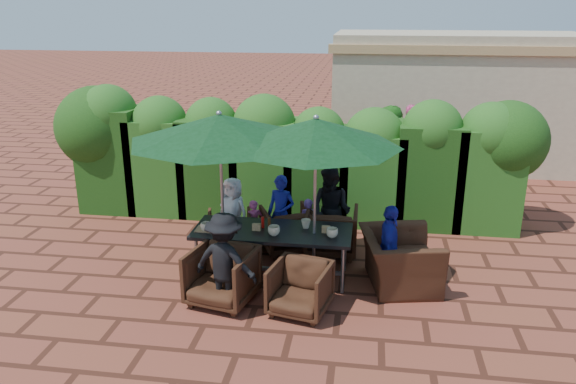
# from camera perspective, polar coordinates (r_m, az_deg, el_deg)

# --- Properties ---
(ground) EXTENTS (80.00, 80.00, 0.00)m
(ground) POSITION_cam_1_polar(r_m,az_deg,el_deg) (8.66, -1.84, -7.92)
(ground) COLOR brown
(ground) RESTS_ON ground
(dining_table) EXTENTS (2.30, 0.90, 0.75)m
(dining_table) POSITION_cam_1_polar(r_m,az_deg,el_deg) (8.19, -1.59, -4.34)
(dining_table) COLOR black
(dining_table) RESTS_ON ground
(umbrella_left) EXTENTS (2.61, 2.61, 2.46)m
(umbrella_left) POSITION_cam_1_polar(r_m,az_deg,el_deg) (7.96, -6.98, 6.47)
(umbrella_left) COLOR gray
(umbrella_left) RESTS_ON ground
(umbrella_right) EXTENTS (2.38, 2.38, 2.46)m
(umbrella_right) POSITION_cam_1_polar(r_m,az_deg,el_deg) (7.61, 2.84, 6.02)
(umbrella_right) COLOR gray
(umbrella_right) RESTS_ON ground
(chair_far_left) EXTENTS (0.83, 0.80, 0.72)m
(chair_far_left) POSITION_cam_1_polar(r_m,az_deg,el_deg) (9.25, -5.95, -3.79)
(chair_far_left) COLOR black
(chair_far_left) RESTS_ON ground
(chair_far_mid) EXTENTS (1.01, 0.98, 0.80)m
(chair_far_mid) POSITION_cam_1_polar(r_m,az_deg,el_deg) (9.18, -0.07, -3.60)
(chair_far_mid) COLOR black
(chair_far_mid) RESTS_ON ground
(chair_far_right) EXTENTS (0.82, 0.77, 0.84)m
(chair_far_right) POSITION_cam_1_polar(r_m,az_deg,el_deg) (9.09, 4.45, -3.74)
(chair_far_right) COLOR black
(chair_far_right) RESTS_ON ground
(chair_near_left) EXTENTS (0.97, 0.93, 0.85)m
(chair_near_left) POSITION_cam_1_polar(r_m,az_deg,el_deg) (7.67, -6.74, -8.23)
(chair_near_left) COLOR black
(chair_near_left) RESTS_ON ground
(chair_near_right) EXTENTS (0.86, 0.83, 0.75)m
(chair_near_right) POSITION_cam_1_polar(r_m,az_deg,el_deg) (7.40, 1.23, -9.55)
(chair_near_right) COLOR black
(chair_near_right) RESTS_ON ground
(chair_end_right) EXTENTS (0.98, 1.30, 1.03)m
(chair_end_right) POSITION_cam_1_polar(r_m,az_deg,el_deg) (8.19, 11.31, -5.95)
(chair_end_right) COLOR black
(chair_end_right) RESTS_ON ground
(adult_far_left) EXTENTS (0.68, 0.57, 1.19)m
(adult_far_left) POSITION_cam_1_polar(r_m,az_deg,el_deg) (9.29, -5.59, -2.11)
(adult_far_left) COLOR white
(adult_far_left) RESTS_ON ground
(adult_far_mid) EXTENTS (0.53, 0.47, 1.27)m
(adult_far_mid) POSITION_cam_1_polar(r_m,az_deg,el_deg) (9.11, -0.72, -2.20)
(adult_far_mid) COLOR #1B1E95
(adult_far_mid) RESTS_ON ground
(adult_far_right) EXTENTS (0.79, 0.65, 1.43)m
(adult_far_right) POSITION_cam_1_polar(r_m,az_deg,el_deg) (9.03, 4.40, -1.92)
(adult_far_right) COLOR black
(adult_far_right) RESTS_ON ground
(adult_near_left) EXTENTS (0.93, 0.58, 1.34)m
(adult_near_left) POSITION_cam_1_polar(r_m,az_deg,el_deg) (7.41, -6.43, -7.07)
(adult_near_left) COLOR black
(adult_near_left) RESTS_ON ground
(adult_end_right) EXTENTS (0.38, 0.74, 1.24)m
(adult_end_right) POSITION_cam_1_polar(r_m,az_deg,el_deg) (8.03, 10.21, -5.57)
(adult_end_right) COLOR #1B1E95
(adult_end_right) RESTS_ON ground
(child_left) EXTENTS (0.37, 0.34, 0.82)m
(child_left) POSITION_cam_1_polar(r_m,az_deg,el_deg) (9.26, -3.41, -3.34)
(child_left) COLOR #EE549C
(child_left) RESTS_ON ground
(child_right) EXTENTS (0.36, 0.32, 0.86)m
(child_right) POSITION_cam_1_polar(r_m,az_deg,el_deg) (9.20, 2.13, -3.33)
(child_right) COLOR #7F4EA9
(child_right) RESTS_ON ground
(pedestrian_a) EXTENTS (1.86, 1.31, 1.88)m
(pedestrian_a) POSITION_cam_1_polar(r_m,az_deg,el_deg) (12.16, 10.30, 4.35)
(pedestrian_a) COLOR #308925
(pedestrian_a) RESTS_ON ground
(pedestrian_b) EXTENTS (0.96, 0.67, 1.85)m
(pedestrian_b) POSITION_cam_1_polar(r_m,az_deg,el_deg) (12.49, 12.19, 4.51)
(pedestrian_b) COLOR #EE549C
(pedestrian_b) RESTS_ON ground
(pedestrian_c) EXTENTS (1.10, 0.83, 1.56)m
(pedestrian_c) POSITION_cam_1_polar(r_m,az_deg,el_deg) (12.38, 16.92, 3.33)
(pedestrian_c) COLOR gray
(pedestrian_c) RESTS_ON ground
(cup_a) EXTENTS (0.16, 0.16, 0.13)m
(cup_a) POSITION_cam_1_polar(r_m,az_deg,el_deg) (8.19, -8.33, -3.51)
(cup_a) COLOR beige
(cup_a) RESTS_ON dining_table
(cup_b) EXTENTS (0.14, 0.14, 0.13)m
(cup_b) POSITION_cam_1_polar(r_m,az_deg,el_deg) (8.34, -5.81, -2.96)
(cup_b) COLOR beige
(cup_b) RESTS_ON dining_table
(cup_c) EXTENTS (0.17, 0.17, 0.14)m
(cup_c) POSITION_cam_1_polar(r_m,az_deg,el_deg) (7.95, -1.45, -3.95)
(cup_c) COLOR beige
(cup_c) RESTS_ON dining_table
(cup_d) EXTENTS (0.14, 0.14, 0.13)m
(cup_d) POSITION_cam_1_polar(r_m,az_deg,el_deg) (8.20, 1.82, -3.25)
(cup_d) COLOR beige
(cup_d) RESTS_ON dining_table
(cup_e) EXTENTS (0.17, 0.17, 0.13)m
(cup_e) POSITION_cam_1_polar(r_m,az_deg,el_deg) (7.91, 4.50, -4.15)
(cup_e) COLOR beige
(cup_e) RESTS_ON dining_table
(ketchup_bottle) EXTENTS (0.04, 0.04, 0.17)m
(ketchup_bottle) POSITION_cam_1_polar(r_m,az_deg,el_deg) (8.21, -2.58, -3.10)
(ketchup_bottle) COLOR #B20C0A
(ketchup_bottle) RESTS_ON dining_table
(sauce_bottle) EXTENTS (0.04, 0.04, 0.17)m
(sauce_bottle) POSITION_cam_1_polar(r_m,az_deg,el_deg) (8.17, -1.92, -3.18)
(sauce_bottle) COLOR #4C230C
(sauce_bottle) RESTS_ON dining_table
(serving_tray) EXTENTS (0.35, 0.25, 0.02)m
(serving_tray) POSITION_cam_1_polar(r_m,az_deg,el_deg) (8.24, -8.11, -3.76)
(serving_tray) COLOR #A2774E
(serving_tray) RESTS_ON dining_table
(number_block_left) EXTENTS (0.12, 0.06, 0.10)m
(number_block_left) POSITION_cam_1_polar(r_m,az_deg,el_deg) (8.13, -3.22, -3.58)
(number_block_left) COLOR tan
(number_block_left) RESTS_ON dining_table
(number_block_right) EXTENTS (0.12, 0.06, 0.10)m
(number_block_right) POSITION_cam_1_polar(r_m,az_deg,el_deg) (8.06, 3.88, -3.81)
(number_block_right) COLOR tan
(number_block_right) RESTS_ON dining_table
(hedge_wall) EXTENTS (9.10, 1.60, 2.45)m
(hedge_wall) POSITION_cam_1_polar(r_m,az_deg,el_deg) (10.39, -0.58, 4.31)
(hedge_wall) COLOR black
(hedge_wall) RESTS_ON ground
(building) EXTENTS (6.20, 3.08, 3.20)m
(building) POSITION_cam_1_polar(r_m,az_deg,el_deg) (14.94, 16.57, 9.10)
(building) COLOR #C3B391
(building) RESTS_ON ground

